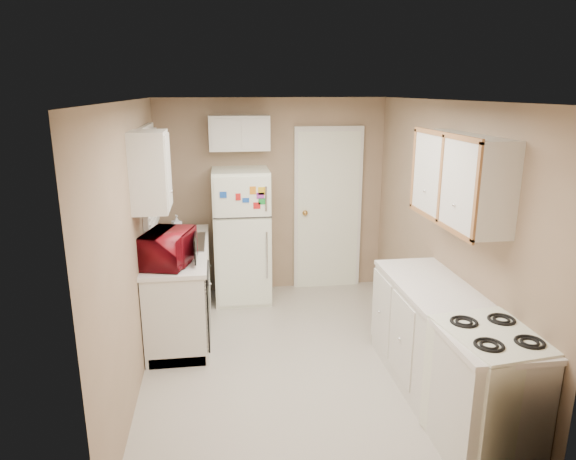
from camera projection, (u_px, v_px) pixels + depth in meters
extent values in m
plane|color=beige|center=(295.00, 360.00, 4.88)|extent=(3.80, 3.80, 0.00)
plane|color=white|center=(296.00, 101.00, 4.25)|extent=(3.80, 3.80, 0.00)
plane|color=#9C8166|center=(134.00, 246.00, 4.38)|extent=(3.80, 3.80, 0.00)
plane|color=#9C8166|center=(445.00, 233.00, 4.75)|extent=(3.80, 3.80, 0.00)
plane|color=#9C8166|center=(272.00, 197.00, 6.38)|extent=(2.80, 2.80, 0.00)
plane|color=#9C8166|center=(350.00, 338.00, 2.75)|extent=(2.80, 2.80, 0.00)
cube|color=silver|center=(181.00, 287.00, 5.48)|extent=(0.60, 1.80, 0.90)
cube|color=black|center=(208.00, 305.00, 4.93)|extent=(0.03, 0.58, 0.72)
cube|color=gray|center=(180.00, 246.00, 5.51)|extent=(0.54, 0.74, 0.16)
imported|color=maroon|center=(168.00, 249.00, 4.79)|extent=(0.63, 0.45, 0.38)
imported|color=white|center=(177.00, 225.00, 5.85)|extent=(0.13, 0.13, 0.21)
cube|color=silver|center=(150.00, 179.00, 5.28)|extent=(0.10, 0.98, 1.08)
cube|color=silver|center=(150.00, 172.00, 4.45)|extent=(0.30, 0.45, 0.70)
cube|color=white|center=(242.00, 236.00, 6.14)|extent=(0.67, 0.65, 1.60)
cube|color=silver|center=(239.00, 133.00, 5.97)|extent=(0.70, 0.30, 0.40)
cube|color=white|center=(328.00, 210.00, 6.48)|extent=(0.86, 0.06, 2.08)
cube|color=silver|center=(445.00, 350.00, 4.15)|extent=(0.60, 2.00, 0.90)
cube|color=white|center=(488.00, 393.00, 3.56)|extent=(0.68, 0.80, 0.90)
cube|color=silver|center=(460.00, 179.00, 4.10)|extent=(0.30, 1.20, 0.70)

